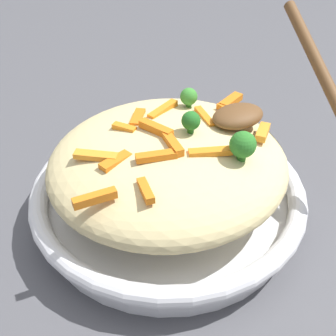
{
  "coord_description": "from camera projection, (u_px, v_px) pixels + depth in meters",
  "views": [
    {
      "loc": [
        -0.17,
        -0.29,
        0.32
      ],
      "look_at": [
        0.0,
        0.0,
        0.06
      ],
      "focal_mm": 45.56,
      "sensor_mm": 36.0,
      "label": 1
    }
  ],
  "objects": [
    {
      "name": "serving_bowl",
      "position": [
        168.0,
        196.0,
        0.45
      ],
      "size": [
        0.29,
        0.29,
        0.04
      ],
      "color": "silver",
      "rests_on": "ground_plane"
    },
    {
      "name": "carrot_piece_10",
      "position": [
        230.0,
        111.0,
        0.45
      ],
      "size": [
        0.01,
        0.03,
        0.01
      ],
      "primitive_type": "cube",
      "rotation": [
        0.0,
        0.0,
        1.75
      ],
      "color": "orange",
      "rests_on": "pasta_mound"
    },
    {
      "name": "carrot_piece_9",
      "position": [
        156.0,
        156.0,
        0.38
      ],
      "size": [
        0.04,
        0.02,
        0.01
      ],
      "primitive_type": "cube",
      "rotation": [
        0.0,
        0.0,
        2.84
      ],
      "color": "orange",
      "rests_on": "pasta_mound"
    },
    {
      "name": "carrot_piece_7",
      "position": [
        173.0,
        144.0,
        0.39
      ],
      "size": [
        0.01,
        0.03,
        0.01
      ],
      "primitive_type": "cube",
      "rotation": [
        0.0,
        0.0,
        4.57
      ],
      "color": "orange",
      "rests_on": "pasta_mound"
    },
    {
      "name": "carrot_piece_11",
      "position": [
        96.0,
        156.0,
        0.39
      ],
      "size": [
        0.04,
        0.03,
        0.01
      ],
      "primitive_type": "cube",
      "rotation": [
        0.0,
        0.0,
        2.45
      ],
      "color": "orange",
      "rests_on": "pasta_mound"
    },
    {
      "name": "carrot_piece_1",
      "position": [
        146.0,
        191.0,
        0.35
      ],
      "size": [
        0.01,
        0.03,
        0.01
      ],
      "primitive_type": "cube",
      "rotation": [
        0.0,
        0.0,
        1.38
      ],
      "color": "orange",
      "rests_on": "pasta_mound"
    },
    {
      "name": "pasta_mound",
      "position": [
        168.0,
        162.0,
        0.43
      ],
      "size": [
        0.24,
        0.23,
        0.07
      ],
      "primitive_type": "ellipsoid",
      "color": "#DBC689",
      "rests_on": "serving_bowl"
    },
    {
      "name": "carrot_piece_5",
      "position": [
        263.0,
        132.0,
        0.42
      ],
      "size": [
        0.03,
        0.02,
        0.01
      ],
      "primitive_type": "cube",
      "rotation": [
        0.0,
        0.0,
        0.68
      ],
      "color": "orange",
      "rests_on": "pasta_mound"
    },
    {
      "name": "carrot_piece_6",
      "position": [
        163.0,
        110.0,
        0.45
      ],
      "size": [
        0.04,
        0.02,
        0.01
      ],
      "primitive_type": "cube",
      "rotation": [
        0.0,
        0.0,
        3.54
      ],
      "color": "orange",
      "rests_on": "pasta_mound"
    },
    {
      "name": "carrot_piece_8",
      "position": [
        124.0,
        128.0,
        0.42
      ],
      "size": [
        0.02,
        0.02,
        0.01
      ],
      "primitive_type": "cube",
      "rotation": [
        0.0,
        0.0,
        2.16
      ],
      "color": "orange",
      "rests_on": "pasta_mound"
    },
    {
      "name": "broccoli_floret_2",
      "position": [
        243.0,
        145.0,
        0.38
      ],
      "size": [
        0.02,
        0.02,
        0.03
      ],
      "color": "#296820",
      "rests_on": "pasta_mound"
    },
    {
      "name": "carrot_piece_4",
      "position": [
        156.0,
        128.0,
        0.41
      ],
      "size": [
        0.02,
        0.04,
        0.01
      ],
      "primitive_type": "cube",
      "rotation": [
        0.0,
        0.0,
        5.08
      ],
      "color": "orange",
      "rests_on": "pasta_mound"
    },
    {
      "name": "ground_plane",
      "position": [
        168.0,
        211.0,
        0.47
      ],
      "size": [
        2.4,
        2.4,
        0.0
      ],
      "primitive_type": "plane",
      "color": "#4C4C51"
    },
    {
      "name": "carrot_piece_3",
      "position": [
        138.0,
        118.0,
        0.43
      ],
      "size": [
        0.03,
        0.03,
        0.01
      ],
      "primitive_type": "cube",
      "rotation": [
        0.0,
        0.0,
        4.01
      ],
      "color": "orange",
      "rests_on": "pasta_mound"
    },
    {
      "name": "broccoli_floret_1",
      "position": [
        191.0,
        121.0,
        0.4
      ],
      "size": [
        0.02,
        0.02,
        0.02
      ],
      "color": "#205B1C",
      "rests_on": "pasta_mound"
    },
    {
      "name": "carrot_piece_13",
      "position": [
        116.0,
        161.0,
        0.38
      ],
      "size": [
        0.03,
        0.02,
        0.01
      ],
      "primitive_type": "cube",
      "rotation": [
        0.0,
        0.0,
        3.42
      ],
      "color": "orange",
      "rests_on": "pasta_mound"
    },
    {
      "name": "carrot_piece_0",
      "position": [
        210.0,
        152.0,
        0.39
      ],
      "size": [
        0.04,
        0.02,
        0.01
      ],
      "primitive_type": "cube",
      "rotation": [
        0.0,
        0.0,
        5.87
      ],
      "color": "orange",
      "rests_on": "pasta_mound"
    },
    {
      "name": "carrot_piece_14",
      "position": [
        231.0,
        101.0,
        0.47
      ],
      "size": [
        0.03,
        0.02,
        0.01
      ],
      "primitive_type": "cube",
      "rotation": [
        0.0,
        0.0,
        0.37
      ],
      "color": "orange",
      "rests_on": "pasta_mound"
    },
    {
      "name": "carrot_piece_12",
      "position": [
        95.0,
        198.0,
        0.34
      ],
      "size": [
        0.04,
        0.01,
        0.01
      ],
      "primitive_type": "cube",
      "rotation": [
        0.0,
        0.0,
        6.19
      ],
      "color": "orange",
      "rests_on": "pasta_mound"
    },
    {
      "name": "serving_spoon",
      "position": [
        270.0,
        98.0,
        0.42
      ],
      "size": [
        0.14,
        0.17,
        0.09
      ],
      "color": "brown",
      "rests_on": "pasta_mound"
    },
    {
      "name": "broccoli_floret_0",
      "position": [
        189.0,
        97.0,
        0.45
      ],
      "size": [
        0.02,
        0.02,
        0.02
      ],
      "color": "#377928",
      "rests_on": "pasta_mound"
    },
    {
      "name": "carrot_piece_2",
      "position": [
        205.0,
        117.0,
        0.44
      ],
      "size": [
        0.01,
        0.04,
        0.01
      ],
      "primitive_type": "cube",
      "rotation": [
        0.0,
        0.0,
        1.39
      ],
      "color": "orange",
      "rests_on": "pasta_mound"
    }
  ]
}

